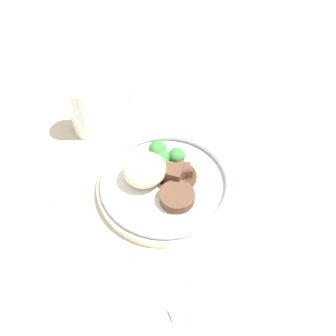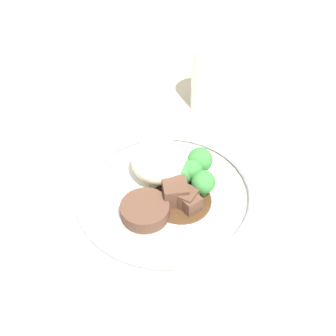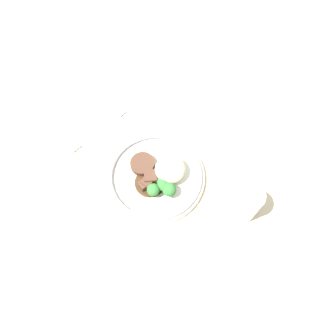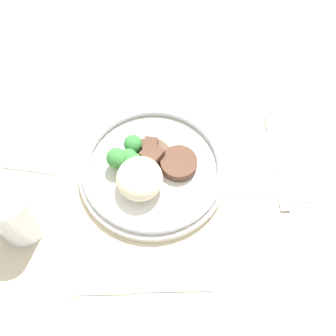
# 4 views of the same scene
# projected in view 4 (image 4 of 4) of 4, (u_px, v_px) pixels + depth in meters

# --- Properties ---
(ground_plane) EXTENTS (8.00, 8.00, 0.00)m
(ground_plane) POSITION_uv_depth(u_px,v_px,m) (180.00, 197.00, 0.81)
(ground_plane) COLOR tan
(dining_table) EXTENTS (1.11, 1.29, 0.04)m
(dining_table) POSITION_uv_depth(u_px,v_px,m) (180.00, 192.00, 0.80)
(dining_table) COLOR beige
(dining_table) RESTS_ON ground
(napkin) EXTENTS (0.18, 0.16, 0.00)m
(napkin) POSITION_uv_depth(u_px,v_px,m) (267.00, 164.00, 0.80)
(napkin) COLOR silver
(napkin) RESTS_ON dining_table
(plate) EXTENTS (0.25, 0.25, 0.07)m
(plate) POSITION_uv_depth(u_px,v_px,m) (150.00, 169.00, 0.78)
(plate) COLOR silver
(plate) RESTS_ON dining_table
(juice_glass) EXTENTS (0.07, 0.07, 0.11)m
(juice_glass) POSITION_uv_depth(u_px,v_px,m) (16.00, 215.00, 0.70)
(juice_glass) COLOR yellow
(juice_glass) RESTS_ON dining_table
(fork) EXTENTS (0.02, 0.19, 0.00)m
(fork) POSITION_uv_depth(u_px,v_px,m) (278.00, 170.00, 0.79)
(fork) COLOR #B7B7BC
(fork) RESTS_ON napkin
(knife) EXTENTS (0.22, 0.02, 0.00)m
(knife) POSITION_uv_depth(u_px,v_px,m) (134.00, 290.00, 0.70)
(knife) COLOR #B7B7BC
(knife) RESTS_ON dining_table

